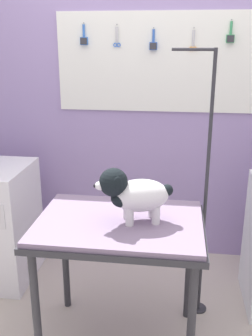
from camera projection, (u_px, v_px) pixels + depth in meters
rear_wall_panel at (144, 117)px, 3.08m from camera, size 4.00×0.11×2.30m
grooming_table at (119, 234)px, 2.15m from camera, size 0.93×0.67×0.81m
grooming_arm at (204, 201)px, 2.40m from camera, size 0.30×0.11×1.70m
dog at (133, 193)px, 2.06m from camera, size 0.42×0.27×0.31m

